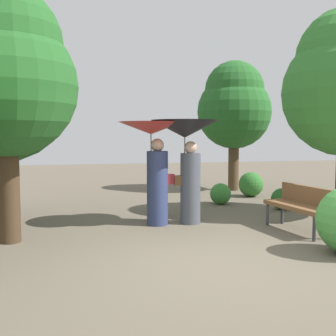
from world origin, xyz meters
name	(u,v)px	position (x,y,z in m)	size (l,w,h in m)	color
ground_plane	(218,261)	(0.00, 0.00, 0.00)	(40.00, 40.00, 0.00)	brown
person_left	(154,152)	(-0.41, 2.53, 1.44)	(1.27, 1.27, 2.03)	navy
person_right	(186,145)	(0.25, 2.51, 1.57)	(1.35, 1.35, 2.06)	#474C56
park_bench	(301,204)	(2.10, 1.35, 0.51)	(0.68, 1.55, 0.83)	#38383D
tree_near_left	(5,73)	(-2.98, 1.79, 2.77)	(2.30, 2.30, 4.16)	#42301E
tree_mid_right	(234,105)	(3.11, 6.99, 2.70)	(2.33, 2.33, 4.10)	#4C3823
bush_path_left	(221,194)	(1.74, 4.51, 0.27)	(0.54, 0.54, 0.54)	#387F33
bush_behind_bench	(282,199)	(2.88, 3.46, 0.26)	(0.51, 0.51, 0.51)	#235B23
bush_far_side	(251,184)	(3.06, 5.56, 0.35)	(0.71, 0.71, 0.71)	#2D6B28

